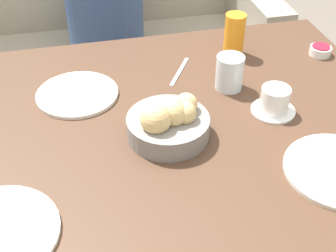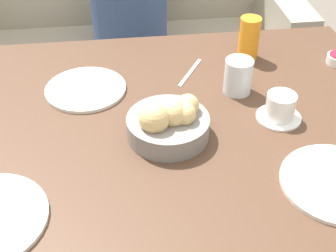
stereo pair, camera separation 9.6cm
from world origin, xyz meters
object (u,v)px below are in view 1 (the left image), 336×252
at_px(bread_basket, 169,122).
at_px(juice_glass, 234,35).
at_px(jam_bowl_berry, 320,50).
at_px(plate_far_center, 77,94).
at_px(water_tumbler, 230,73).
at_px(fork_silver, 180,71).
at_px(couch, 102,56).
at_px(seated_person, 107,37).
at_px(coffee_cup, 274,101).

relative_size(bread_basket, juice_glass, 1.54).
bearing_deg(jam_bowl_berry, plate_far_center, -175.75).
bearing_deg(bread_basket, water_tumbler, 39.18).
bearing_deg(fork_silver, couch, 101.04).
bearing_deg(juice_glass, couch, 114.56).
height_order(couch, seated_person, seated_person).
relative_size(plate_far_center, juice_glass, 1.71).
xyz_separation_m(plate_far_center, juice_glass, (0.51, 0.13, 0.06)).
height_order(juice_glass, fork_silver, juice_glass).
distance_m(water_tumbler, jam_bowl_berry, 0.37).
bearing_deg(couch, juice_glass, -65.44).
bearing_deg(bread_basket, fork_silver, 70.78).
xyz_separation_m(plate_far_center, water_tumbler, (0.43, -0.06, 0.05)).
distance_m(couch, juice_glass, 0.99).
height_order(couch, coffee_cup, couch).
xyz_separation_m(bread_basket, coffee_cup, (0.30, 0.04, -0.01)).
bearing_deg(fork_silver, bread_basket, -109.22).
relative_size(water_tumbler, jam_bowl_berry, 1.47).
height_order(couch, water_tumbler, couch).
bearing_deg(juice_glass, jam_bowl_berry, -14.58).
bearing_deg(jam_bowl_berry, couch, 126.21).
bearing_deg(coffee_cup, couch, 108.03).
height_order(water_tumbler, fork_silver, water_tumbler).
height_order(plate_far_center, water_tumbler, water_tumbler).
distance_m(bread_basket, jam_bowl_berry, 0.64).
bearing_deg(water_tumbler, fork_silver, 135.05).
distance_m(seated_person, plate_far_center, 0.82).
relative_size(bread_basket, jam_bowl_berry, 3.03).
bearing_deg(coffee_cup, fork_silver, 127.72).
height_order(seated_person, water_tumbler, seated_person).
relative_size(juice_glass, fork_silver, 0.90).
distance_m(couch, water_tumbler, 1.12).
bearing_deg(seated_person, fork_silver, -78.28).
bearing_deg(fork_silver, water_tumbler, -44.95).
relative_size(bread_basket, water_tumbler, 2.06).
height_order(plate_far_center, fork_silver, plate_far_center).
bearing_deg(coffee_cup, seated_person, 109.57).
bearing_deg(plate_far_center, couch, 81.16).
relative_size(couch, seated_person, 1.38).
bearing_deg(bread_basket, couch, 93.28).
bearing_deg(couch, plate_far_center, -98.84).
relative_size(couch, juice_glass, 11.92).
distance_m(juice_glass, jam_bowl_berry, 0.28).
distance_m(water_tumbler, fork_silver, 0.17).
bearing_deg(fork_silver, seated_person, 101.72).
relative_size(plate_far_center, water_tumbler, 2.29).
height_order(seated_person, coffee_cup, seated_person).
bearing_deg(coffee_cup, jam_bowl_berry, 42.95).
xyz_separation_m(couch, water_tumbler, (0.28, -0.98, 0.45)).
bearing_deg(jam_bowl_berry, seated_person, 130.70).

